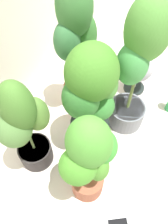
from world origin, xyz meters
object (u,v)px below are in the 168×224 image
object	(u,v)px
potted_plant_center	(91,98)
potted_plant_front_right	(137,68)
potted_plant_back_right	(77,45)
potted_plant_front_left	(89,159)
potted_plant_back_left	(25,126)
floor_fan	(139,69)
cell_phone	(118,224)

from	to	relation	value
potted_plant_center	potted_plant_front_right	xyz separation A→B (m)	(0.27, -0.16, 0.08)
potted_plant_back_right	potted_plant_front_left	world-z (taller)	potted_plant_back_right
potted_plant_front_left	potted_plant_back_left	distance (m)	0.42
potted_plant_front_right	floor_fan	bearing A→B (deg)	8.11
potted_plant_back_right	floor_fan	bearing A→B (deg)	-44.44
potted_plant_front_left	potted_plant_front_right	distance (m)	0.61
cell_phone	potted_plant_center	bearing A→B (deg)	-171.20
potted_plant_center	cell_phone	size ratio (longest dim) A/B	5.38
potted_plant_back_left	potted_plant_front_right	bearing A→B (deg)	-34.78
potted_plant_front_left	potted_plant_center	world-z (taller)	potted_plant_center
potted_plant_front_right	floor_fan	size ratio (longest dim) A/B	2.78
potted_plant_back_left	floor_fan	xyz separation A→B (m)	(0.96, -0.36, -0.19)
potted_plant_front_left	floor_fan	bearing A→B (deg)	3.48
potted_plant_front_right	cell_phone	xyz separation A→B (m)	(-0.70, -0.27, -0.56)
potted_plant_center	floor_fan	size ratio (longest dim) A/B	2.32
potted_plant_back_left	potted_plant_center	world-z (taller)	potted_plant_center
potted_plant_back_left	cell_phone	bearing A→B (deg)	-99.49
potted_plant_back_right	cell_phone	world-z (taller)	potted_plant_back_right
floor_fan	potted_plant_front_right	bearing A→B (deg)	107.88
potted_plant_back_right	potted_plant_front_right	distance (m)	0.41
potted_plant_back_right	potted_plant_center	bearing A→B (deg)	-136.90
potted_plant_center	floor_fan	bearing A→B (deg)	-9.37
potted_plant_back_right	cell_phone	xyz separation A→B (m)	(-0.70, -0.68, -0.57)
potted_plant_center	potted_plant_front_right	size ratio (longest dim) A/B	0.84
potted_plant_back_right	floor_fan	xyz separation A→B (m)	(0.37, -0.36, -0.34)
potted_plant_front_right	potted_plant_back_right	bearing A→B (deg)	89.90
potted_plant_back_right	floor_fan	world-z (taller)	potted_plant_back_right
potted_plant_back_left	floor_fan	bearing A→B (deg)	-20.45
potted_plant_front_left	cell_phone	bearing A→B (deg)	-112.10
potted_plant_back_right	potted_plant_front_left	xyz separation A→B (m)	(-0.60, -0.42, -0.13)
floor_fan	potted_plant_back_left	bearing A→B (deg)	79.32
potted_plant_back_left	cell_phone	world-z (taller)	potted_plant_back_left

